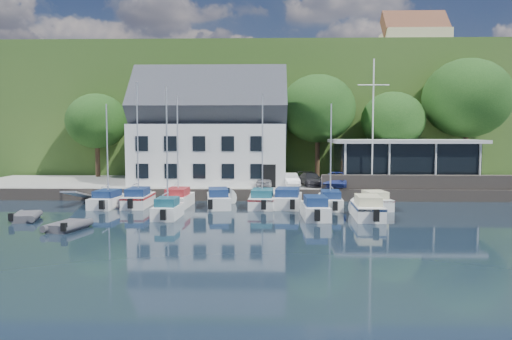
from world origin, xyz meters
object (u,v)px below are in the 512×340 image
object	(u,v)px
flagpole	(373,124)
boat_r1_1	(138,148)
harbor_building	(210,137)
boat_r1_5	(287,197)
car_dgrey	(311,179)
boat_r1_6	(331,153)
boat_r2_4	(367,207)
car_blue	(336,179)
boat_r1_2	(178,148)
car_silver	(266,180)
boat_r2_3	(315,207)
boat_r1_3	(219,197)
dinghy_1	(68,224)
car_white	(290,180)
club_pavilion	(403,162)
dinghy_0	(26,215)
boat_r1_4	(262,151)
boat_r1_7	(374,200)
boat_r1_0	(107,153)
boat_r2_1	(167,154)

from	to	relation	value
flagpole	boat_r1_1	world-z (taller)	flagpole
harbor_building	boat_r1_5	distance (m)	12.11
car_dgrey	boat_r1_6	distance (m)	7.39
harbor_building	boat_r2_4	world-z (taller)	harbor_building
car_blue	boat_r1_2	size ratio (longest dim) A/B	0.46
car_silver	boat_r2_3	xyz separation A→B (m)	(3.39, -10.46, -0.81)
boat_r1_3	boat_r1_5	xyz separation A→B (m)	(5.33, 0.09, 0.01)
flagpole	dinghy_1	distance (m)	25.89
boat_r1_2	car_white	bearing A→B (deg)	35.90
club_pavilion	boat_r1_5	size ratio (longest dim) A/B	2.07
car_dgrey	boat_r2_4	xyz separation A→B (m)	(2.87, -11.16, -0.80)
car_dgrey	boat_r2_3	distance (m)	11.27
boat_r1_3	dinghy_1	distance (m)	12.35
boat_r1_5	dinghy_0	world-z (taller)	boat_r1_5
boat_r1_4	club_pavilion	bearing A→B (deg)	35.86
boat_r1_1	boat_r1_6	bearing A→B (deg)	-2.21
car_white	boat_r2_3	world-z (taller)	car_white
boat_r1_1	car_dgrey	bearing A→B (deg)	24.24
car_dgrey	boat_r1_2	bearing A→B (deg)	-160.88
club_pavilion	car_silver	bearing A→B (deg)	-167.65
car_silver	car_white	distance (m)	2.17
car_white	boat_r1_2	distance (m)	11.03
boat_r1_7	boat_r2_3	size ratio (longest dim) A/B	0.87
boat_r1_0	boat_r1_4	bearing A→B (deg)	7.84
car_white	boat_r2_4	world-z (taller)	car_white
dinghy_0	boat_r2_3	bearing A→B (deg)	-10.67
car_dgrey	boat_r1_0	bearing A→B (deg)	-168.94
boat_r2_3	car_white	bearing A→B (deg)	94.93
dinghy_0	dinghy_1	size ratio (longest dim) A/B	1.01
car_blue	boat_r2_4	size ratio (longest dim) A/B	0.66
boat_r2_1	car_dgrey	bearing A→B (deg)	49.73
car_white	boat_r2_3	xyz separation A→B (m)	(1.24, -10.66, -0.82)
club_pavilion	boat_r2_3	xyz separation A→B (m)	(-9.32, -13.24, -2.29)
flagpole	boat_r2_4	distance (m)	11.39
boat_r1_3	boat_r2_4	xyz separation A→B (m)	(10.53, -4.84, 0.04)
dinghy_0	dinghy_1	bearing A→B (deg)	-52.73
flagpole	boat_r1_4	bearing A→B (deg)	-153.11
car_silver	boat_r1_3	bearing A→B (deg)	-113.36
car_white	boat_r2_4	distance (m)	11.64
harbor_building	dinghy_0	size ratio (longest dim) A/B	5.02
boat_r1_1	boat_r2_1	size ratio (longest dim) A/B	1.06
club_pavilion	boat_r1_5	xyz separation A→B (m)	(-11.00, -8.25, -2.30)
car_dgrey	boat_r1_3	bearing A→B (deg)	-151.75
boat_r2_3	boat_r2_4	bearing A→B (deg)	-0.62
boat_r1_0	boat_r1_6	world-z (taller)	boat_r1_6
club_pavilion	car_white	xyz separation A→B (m)	(-10.55, -2.58, -1.47)
dinghy_1	boat_r1_1	bearing A→B (deg)	93.44
boat_r1_2	dinghy_1	world-z (taller)	boat_r1_2
flagpole	boat_r1_7	size ratio (longest dim) A/B	2.15
car_dgrey	harbor_building	bearing A→B (deg)	153.61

